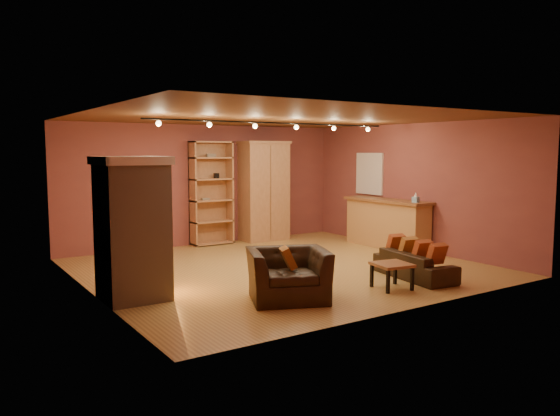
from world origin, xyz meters
TOP-DOWN VIEW (x-y plane):
  - floor at (0.00, 0.00)m, footprint 7.00×7.00m
  - ceiling at (0.00, 0.00)m, footprint 7.00×7.00m
  - back_wall at (0.00, 3.25)m, footprint 7.00×0.02m
  - left_wall at (-3.50, 0.00)m, footprint 0.02×6.50m
  - right_wall at (3.50, 0.00)m, footprint 0.02×6.50m
  - fireplace at (-3.04, -0.60)m, footprint 1.01×0.98m
  - back_window at (-1.30, 3.23)m, footprint 0.56×0.04m
  - bookcase at (0.05, 3.12)m, footprint 0.99×0.39m
  - armoire at (1.42, 2.94)m, footprint 1.20×0.68m
  - bar_counter at (3.20, 0.50)m, footprint 0.62×2.31m
  - tissue_box at (3.15, -0.39)m, footprint 0.15×0.15m
  - right_window at (3.47, 1.40)m, footprint 0.05×0.90m
  - loveseat at (1.46, -1.96)m, footprint 0.69×1.65m
  - armchair at (-1.15, -1.90)m, footprint 1.36×1.14m
  - coffee_table at (0.60, -2.28)m, footprint 0.63×0.63m
  - track_rail at (0.00, 0.20)m, footprint 5.20×0.09m

SIDE VIEW (x-z plane):
  - floor at x=0.00m, z-range 0.00..0.00m
  - loveseat at x=1.46m, z-range -0.02..0.68m
  - coffee_table at x=0.60m, z-range 0.15..0.56m
  - armchair at x=-1.15m, z-range 0.00..1.01m
  - bar_counter at x=3.20m, z-range 0.01..1.12m
  - fireplace at x=-3.04m, z-range 0.00..2.12m
  - tissue_box at x=3.15m, z-range 1.08..1.31m
  - armoire at x=1.42m, z-range 0.00..2.44m
  - bookcase at x=0.05m, z-range 0.02..2.44m
  - back_wall at x=0.00m, z-range 0.00..2.80m
  - left_wall at x=-3.50m, z-range 0.00..2.80m
  - right_wall at x=3.50m, z-range 0.00..2.80m
  - back_window at x=-1.30m, z-range 1.12..1.98m
  - right_window at x=3.47m, z-range 1.15..2.15m
  - track_rail at x=0.00m, z-range 2.62..2.75m
  - ceiling at x=0.00m, z-range 2.80..2.80m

